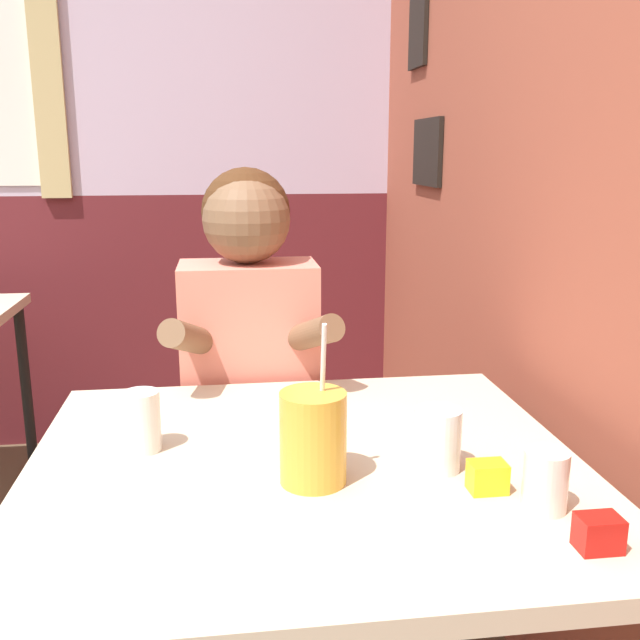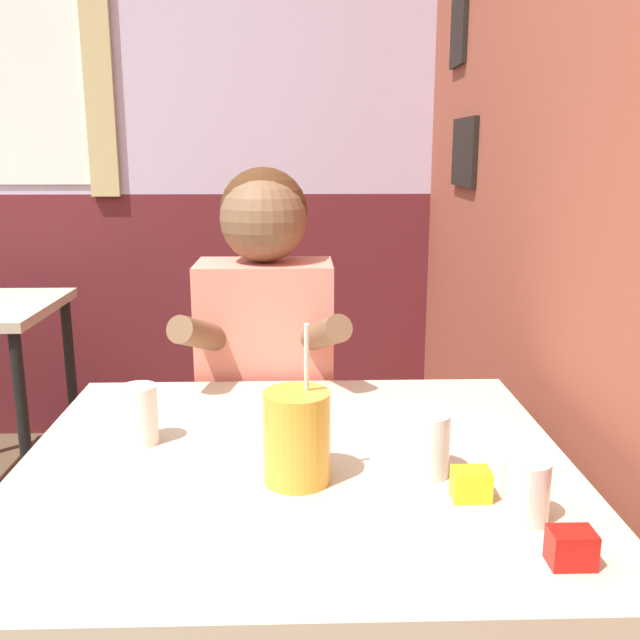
# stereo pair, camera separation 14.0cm
# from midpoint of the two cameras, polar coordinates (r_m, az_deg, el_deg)

# --- Properties ---
(brick_wall_right) EXTENTS (0.08, 4.37, 2.70)m
(brick_wall_right) POSITION_cam_midpoint_polar(r_m,az_deg,el_deg) (2.07, 18.03, 14.59)
(brick_wall_right) COLOR #9E4C38
(brick_wall_right) RESTS_ON ground_plane
(back_wall) EXTENTS (5.84, 0.09, 2.70)m
(back_wall) POSITION_cam_midpoint_polar(r_m,az_deg,el_deg) (3.26, -16.01, 14.15)
(back_wall) COLOR silver
(back_wall) RESTS_ON ground_plane
(main_table) EXTENTS (0.99, 0.91, 0.74)m
(main_table) POSITION_cam_midpoint_polar(r_m,az_deg,el_deg) (1.33, 1.14, -13.76)
(main_table) COLOR beige
(main_table) RESTS_ON ground_plane
(person_seated) EXTENTS (0.42, 0.41, 1.25)m
(person_seated) POSITION_cam_midpoint_polar(r_m,az_deg,el_deg) (1.86, -2.16, -5.92)
(person_seated) COLOR #EA7F6B
(person_seated) RESTS_ON ground_plane
(cocktail_pitcher) EXTENTS (0.11, 0.11, 0.28)m
(cocktail_pitcher) POSITION_cam_midpoint_polar(r_m,az_deg,el_deg) (1.19, 1.54, -9.39)
(cocktail_pitcher) COLOR gold
(cocktail_pitcher) RESTS_ON main_table
(glass_near_pitcher) EXTENTS (0.08, 0.08, 0.11)m
(glass_near_pitcher) POSITION_cam_midpoint_polar(r_m,az_deg,el_deg) (1.25, 11.71, -9.75)
(glass_near_pitcher) COLOR silver
(glass_near_pitcher) RESTS_ON main_table
(glass_center) EXTENTS (0.07, 0.07, 0.11)m
(glass_center) POSITION_cam_midpoint_polar(r_m,az_deg,el_deg) (1.38, -11.39, -7.47)
(glass_center) COLOR silver
(glass_center) RESTS_ON main_table
(glass_far_side) EXTENTS (0.07, 0.07, 0.10)m
(glass_far_side) POSITION_cam_midpoint_polar(r_m,az_deg,el_deg) (1.15, 19.67, -12.83)
(glass_far_side) COLOR silver
(glass_far_side) RESTS_ON main_table
(condiment_ketchup) EXTENTS (0.06, 0.04, 0.05)m
(condiment_ketchup) POSITION_cam_midpoint_polar(r_m,az_deg,el_deg) (1.07, 23.20, -16.50)
(condiment_ketchup) COLOR #B7140F
(condiment_ketchup) RESTS_ON main_table
(condiment_mustard) EXTENTS (0.06, 0.04, 0.05)m
(condiment_mustard) POSITION_cam_midpoint_polar(r_m,az_deg,el_deg) (1.20, 15.38, -12.64)
(condiment_mustard) COLOR yellow
(condiment_mustard) RESTS_ON main_table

